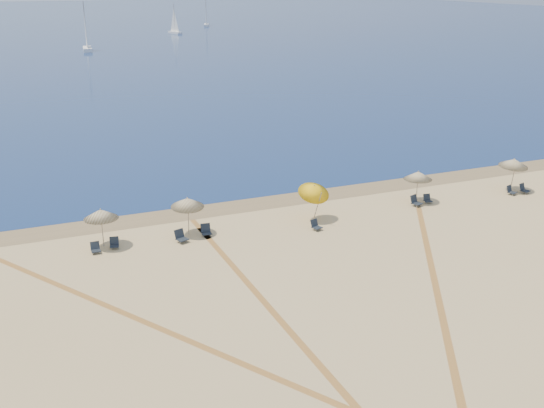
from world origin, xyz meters
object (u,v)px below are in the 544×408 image
at_px(umbrella_4, 418,175).
at_px(umbrella_2, 187,202).
at_px(umbrella_3, 314,190).
at_px(sailboat_3, 86,36).
at_px(chair_3, 114,243).
at_px(chair_7, 415,201).
at_px(chair_2, 95,248).
at_px(sailboat_0, 175,25).
at_px(umbrella_5, 514,163).
at_px(chair_8, 427,199).
at_px(umbrella_1, 101,214).
at_px(chair_4, 181,237).
at_px(chair_6, 316,225).
at_px(sailboat_2, 206,18).
at_px(chair_5, 206,231).
at_px(chair_9, 511,191).

bearing_deg(umbrella_4, umbrella_2, 179.12).
relative_size(umbrella_3, sailboat_3, 0.28).
relative_size(chair_3, chair_7, 0.80).
distance_m(chair_2, sailboat_0, 145.96).
relative_size(umbrella_5, chair_8, 3.83).
distance_m(umbrella_1, chair_7, 20.74).
xyz_separation_m(umbrella_5, chair_4, (-24.59, -0.08, -1.79)).
relative_size(umbrella_3, umbrella_4, 1.23).
distance_m(umbrella_3, chair_7, 7.80).
relative_size(chair_3, chair_6, 0.92).
height_order(chair_2, sailboat_2, sailboat_2).
height_order(umbrella_5, chair_4, umbrella_5).
bearing_deg(chair_2, sailboat_2, 71.50).
bearing_deg(chair_7, chair_2, 159.95).
height_order(chair_8, sailboat_0, sailboat_0).
distance_m(chair_4, sailboat_3, 106.73).
distance_m(umbrella_2, chair_3, 4.85).
distance_m(umbrella_4, umbrella_5, 7.74).
bearing_deg(umbrella_3, umbrella_2, 174.24).
relative_size(umbrella_1, sailboat_0, 0.30).
relative_size(umbrella_2, umbrella_4, 1.07).
xyz_separation_m(chair_8, sailboat_0, (18.03, 140.37, 2.09)).
height_order(umbrella_1, umbrella_5, umbrella_5).
bearing_deg(chair_7, chair_5, 159.33).
xyz_separation_m(chair_3, chair_5, (5.42, -0.21, 0.03)).
xyz_separation_m(umbrella_2, chair_8, (16.72, -0.73, -1.78)).
relative_size(umbrella_3, chair_3, 4.00).
distance_m(umbrella_2, chair_7, 15.73).
bearing_deg(umbrella_5, chair_3, 178.97).
distance_m(umbrella_3, chair_2, 13.71).
xyz_separation_m(chair_5, chair_8, (15.80, -0.17, -0.05)).
relative_size(chair_2, chair_6, 0.82).
bearing_deg(chair_9, chair_4, 157.21).
bearing_deg(chair_9, chair_2, 156.82).
bearing_deg(chair_9, umbrella_2, 154.86).
bearing_deg(sailboat_0, chair_6, -118.24).
xyz_separation_m(chair_2, chair_5, (6.51, 0.07, 0.04)).
bearing_deg(chair_3, umbrella_1, 150.41).
relative_size(umbrella_2, chair_8, 3.69).
xyz_separation_m(chair_5, chair_9, (22.37, -0.96, -0.02)).
bearing_deg(sailboat_3, chair_2, -91.51).
xyz_separation_m(umbrella_5, chair_2, (-29.45, 0.23, -1.84)).
bearing_deg(chair_6, umbrella_4, -5.40).
xyz_separation_m(chair_2, chair_7, (21.20, -0.30, 0.05)).
bearing_deg(chair_6, sailboat_3, 71.67).
xyz_separation_m(chair_6, sailboat_2, (43.38, 165.59, 2.24)).
xyz_separation_m(chair_6, sailboat_3, (-0.01, 107.70, 2.74)).
bearing_deg(chair_5, umbrella_5, 5.53).
height_order(umbrella_3, umbrella_4, umbrella_3).
bearing_deg(umbrella_5, sailboat_0, 85.57).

